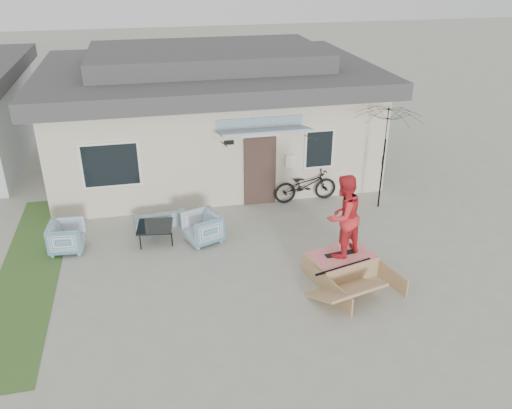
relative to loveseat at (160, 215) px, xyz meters
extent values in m
plane|color=gray|center=(2.00, -3.74, -0.28)|extent=(90.00, 90.00, 0.00)
cube|color=#355826|center=(-3.20, -1.74, -0.28)|extent=(1.40, 8.00, 0.01)
cube|color=beige|center=(2.00, 4.26, 1.22)|extent=(10.00, 7.00, 3.00)
cube|color=#3C3C3E|center=(2.00, 4.26, 2.97)|extent=(10.80, 7.80, 0.50)
cube|color=#3C3C3E|center=(2.00, 4.26, 3.52)|extent=(7.50, 4.50, 0.60)
cube|color=#3D2B24|center=(3.00, 0.72, 0.77)|extent=(0.95, 0.08, 2.10)
cube|color=white|center=(-1.20, 0.73, 1.32)|extent=(1.60, 0.06, 1.30)
cube|color=white|center=(4.80, 0.73, 1.32)|extent=(0.90, 0.06, 1.20)
cube|color=teal|center=(3.00, 0.21, 2.17)|extent=(2.50, 1.09, 0.29)
imported|color=teal|center=(0.00, 0.00, 0.00)|extent=(1.48, 0.57, 0.56)
imported|color=teal|center=(-2.37, -0.91, 0.15)|extent=(0.84, 0.89, 0.85)
imported|color=teal|center=(1.04, -1.18, 0.16)|extent=(1.05, 1.08, 0.88)
cube|color=black|center=(-0.17, -0.89, -0.06)|extent=(1.00, 1.00, 0.44)
imported|color=black|center=(4.39, 0.61, 0.35)|extent=(1.99, 0.77, 1.25)
cylinder|color=black|center=(6.41, -0.26, 0.77)|extent=(0.05, 0.05, 2.10)
imported|color=black|center=(6.41, -0.26, 1.47)|extent=(2.45, 2.37, 0.90)
cube|color=black|center=(4.01, -3.35, 0.24)|extent=(0.76, 0.27, 0.05)
imported|color=red|center=(4.01, -3.35, 1.25)|extent=(1.20, 1.11, 1.98)
camera|label=1|loc=(-0.17, -13.23, 6.67)|focal=36.85mm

